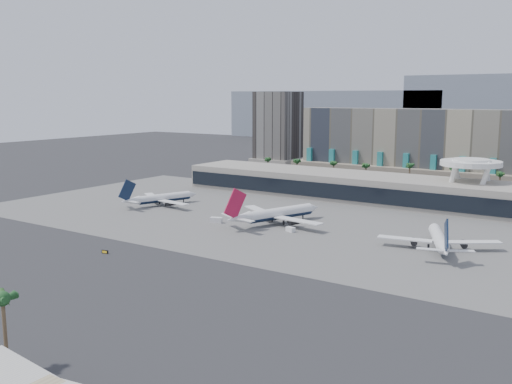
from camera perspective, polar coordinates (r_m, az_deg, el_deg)
The scene contains 14 objects.
ground at distance 188.16m, azimuth -4.92°, elevation -5.52°, with size 900.00×900.00×0.00m, color #232326.
apron_pad at distance 232.45m, azimuth 3.55°, elevation -2.59°, with size 260.00×130.00×0.06m, color #5B5B59.
hotel at distance 334.34m, azimuth 15.43°, elevation 3.71°, with size 140.00×30.00×42.00m.
office_tower at distance 401.30m, azimuth 2.22°, elevation 5.84°, with size 30.00×30.00×52.00m.
terminal at distance 279.36m, azimuth 9.21°, elevation 0.71°, with size 170.00×32.50×14.50m.
saucer_structure at distance 266.18m, azimuth 20.68°, elevation 2.38°, with size 26.00×26.00×21.89m.
palm_row at distance 308.41m, azimuth 13.13°, elevation 2.16°, with size 157.80×2.80×13.10m.
airliner_left at distance 261.44m, azimuth -9.48°, elevation -0.60°, with size 35.92×37.11×13.38m.
airliner_centre at distance 220.67m, azimuth 2.03°, elevation -2.17°, with size 42.67×44.08×15.89m.
airliner_right at distance 192.84m, azimuth 17.84°, elevation -4.51°, with size 36.90×38.05×13.88m.
service_vehicle_a at distance 223.10m, azimuth -4.00°, elevation -2.82°, with size 4.54×2.22×2.22m, color silver.
service_vehicle_b at distance 208.56m, azimuth 3.47°, elevation -3.76°, with size 3.38×1.93×1.74m, color white.
taxiway_sign at distance 186.23m, azimuth -14.87°, elevation -5.80°, with size 2.43×0.66×1.09m.
near_palm_b at distance 113.52m, azimuth -23.97°, elevation -10.43°, with size 6.00×6.00×14.50m.
Camera 1 is at (113.55, -141.88, 48.78)m, focal length 40.00 mm.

